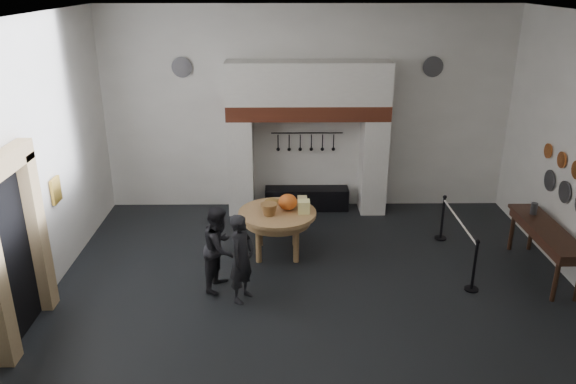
{
  "coord_description": "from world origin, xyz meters",
  "views": [
    {
      "loc": [
        -0.57,
        -8.22,
        5.06
      ],
      "look_at": [
        -0.46,
        1.31,
        1.35
      ],
      "focal_mm": 35.0,
      "sensor_mm": 36.0,
      "label": 1
    }
  ],
  "objects_px": {
    "work_table": "(277,213)",
    "barrier_post_far": "(442,219)",
    "side_table": "(547,229)",
    "iron_range": "(307,199)",
    "visitor_near": "(242,258)",
    "visitor_far": "(220,248)",
    "barrier_post_near": "(474,267)"
  },
  "relations": [
    {
      "from": "visitor_far",
      "to": "barrier_post_far",
      "type": "xyz_separation_m",
      "value": [
        4.3,
        1.83,
        -0.3
      ]
    },
    {
      "from": "side_table",
      "to": "barrier_post_far",
      "type": "distance_m",
      "value": 2.05
    },
    {
      "from": "visitor_far",
      "to": "iron_range",
      "type": "bearing_deg",
      "value": -9.67
    },
    {
      "from": "visitor_far",
      "to": "barrier_post_far",
      "type": "height_order",
      "value": "visitor_far"
    },
    {
      "from": "visitor_near",
      "to": "visitor_far",
      "type": "height_order",
      "value": "visitor_near"
    },
    {
      "from": "work_table",
      "to": "visitor_near",
      "type": "xyz_separation_m",
      "value": [
        -0.57,
        -1.64,
        -0.08
      ]
    },
    {
      "from": "iron_range",
      "to": "barrier_post_near",
      "type": "bearing_deg",
      "value": -53.48
    },
    {
      "from": "work_table",
      "to": "side_table",
      "type": "distance_m",
      "value": 4.83
    },
    {
      "from": "side_table",
      "to": "barrier_post_far",
      "type": "relative_size",
      "value": 2.44
    },
    {
      "from": "visitor_near",
      "to": "work_table",
      "type": "bearing_deg",
      "value": 7.4
    },
    {
      "from": "work_table",
      "to": "barrier_post_near",
      "type": "relative_size",
      "value": 1.64
    },
    {
      "from": "iron_range",
      "to": "work_table",
      "type": "relative_size",
      "value": 1.28
    },
    {
      "from": "visitor_near",
      "to": "side_table",
      "type": "distance_m",
      "value": 5.39
    },
    {
      "from": "barrier_post_far",
      "to": "work_table",
      "type": "bearing_deg",
      "value": -169.94
    },
    {
      "from": "visitor_far",
      "to": "barrier_post_far",
      "type": "relative_size",
      "value": 1.66
    },
    {
      "from": "work_table",
      "to": "visitor_far",
      "type": "distance_m",
      "value": 1.58
    },
    {
      "from": "barrier_post_far",
      "to": "visitor_near",
      "type": "bearing_deg",
      "value": -150.23
    },
    {
      "from": "barrier_post_near",
      "to": "side_table",
      "type": "bearing_deg",
      "value": 22.12
    },
    {
      "from": "visitor_near",
      "to": "barrier_post_near",
      "type": "relative_size",
      "value": 1.69
    },
    {
      "from": "iron_range",
      "to": "barrier_post_far",
      "type": "bearing_deg",
      "value": -31.12
    },
    {
      "from": "visitor_far",
      "to": "side_table",
      "type": "xyz_separation_m",
      "value": [
        5.72,
        0.41,
        0.12
      ]
    },
    {
      "from": "side_table",
      "to": "work_table",
      "type": "bearing_deg",
      "value": 170.1
    },
    {
      "from": "visitor_far",
      "to": "side_table",
      "type": "bearing_deg",
      "value": -70.35
    },
    {
      "from": "visitor_far",
      "to": "barrier_post_near",
      "type": "height_order",
      "value": "visitor_far"
    },
    {
      "from": "barrier_post_far",
      "to": "barrier_post_near",
      "type": "bearing_deg",
      "value": -90.0
    },
    {
      "from": "work_table",
      "to": "visitor_far",
      "type": "relative_size",
      "value": 0.99
    },
    {
      "from": "work_table",
      "to": "barrier_post_far",
      "type": "relative_size",
      "value": 1.64
    },
    {
      "from": "work_table",
      "to": "visitor_far",
      "type": "height_order",
      "value": "visitor_far"
    },
    {
      "from": "barrier_post_far",
      "to": "visitor_far",
      "type": "bearing_deg",
      "value": -156.93
    },
    {
      "from": "side_table",
      "to": "iron_range",
      "type": "bearing_deg",
      "value": 143.45
    },
    {
      "from": "visitor_far",
      "to": "side_table",
      "type": "relative_size",
      "value": 0.68
    },
    {
      "from": "visitor_far",
      "to": "barrier_post_far",
      "type": "distance_m",
      "value": 4.69
    }
  ]
}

